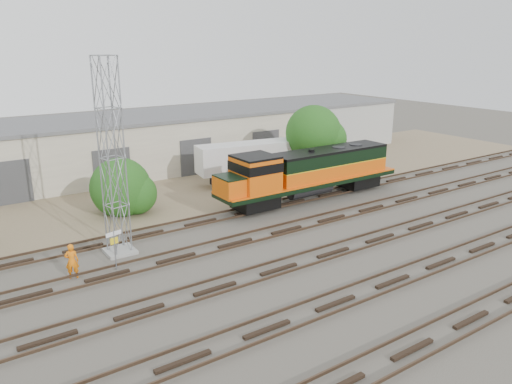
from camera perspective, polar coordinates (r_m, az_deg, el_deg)
ground at (r=32.05m, az=5.14°, el=-5.26°), size 140.00×140.00×0.00m
dirt_strip at (r=44.02m, az=-7.30°, el=0.82°), size 80.00×16.00×0.02m
tracks at (r=29.96m, az=8.80°, el=-6.85°), size 80.00×20.40×0.28m
warehouse at (r=50.50m, az=-11.53°, el=5.75°), size 58.40×10.40×5.30m
locomotive at (r=39.12m, az=5.96°, el=2.28°), size 16.35×2.87×3.93m
signal_tower at (r=29.19m, az=-16.08°, el=3.28°), size 1.67×1.67×11.31m
sign_post at (r=28.11m, az=-15.89°, el=-5.61°), size 0.91×0.26×2.27m
worker at (r=28.11m, az=-20.30°, el=-7.42°), size 0.82×0.67×1.92m
semi_trailer at (r=44.48m, az=0.89°, el=4.10°), size 11.85×4.12×3.58m
dumpster_blue at (r=54.38m, az=8.50°, el=4.62°), size 1.91×1.83×1.50m
dumpster_red at (r=54.02m, az=8.50°, el=4.49°), size 1.88×1.82×1.40m
tree_mid at (r=37.22m, az=-14.80°, el=0.32°), size 4.57×4.35×4.35m
tree_east at (r=45.01m, az=6.97°, el=6.53°), size 5.23×4.98×6.72m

